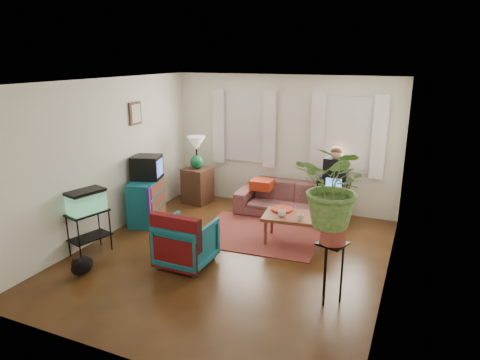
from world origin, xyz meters
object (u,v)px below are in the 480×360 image
at_px(side_table, 198,185).
at_px(plant_stand, 331,272).
at_px(sofa, 292,195).
at_px(armchair, 187,240).
at_px(aquarium_stand, 90,233).
at_px(dresser, 146,201).
at_px(coffee_table, 298,229).

height_order(side_table, plant_stand, plant_stand).
xyz_separation_m(sofa, armchair, (-0.82, -2.53, -0.04)).
relative_size(aquarium_stand, armchair, 0.90).
relative_size(side_table, aquarium_stand, 1.08).
bearing_deg(side_table, sofa, 1.64).
xyz_separation_m(sofa, dresser, (-2.35, -1.36, -0.02)).
bearing_deg(armchair, plant_stand, 176.32).
relative_size(side_table, coffee_table, 0.65).
relative_size(side_table, dresser, 0.83).
relative_size(side_table, plant_stand, 0.93).
bearing_deg(coffee_table, side_table, 148.99).
xyz_separation_m(dresser, armchair, (1.53, -1.17, -0.02)).
height_order(sofa, side_table, sofa).
bearing_deg(coffee_table, sofa, 104.62).
bearing_deg(dresser, side_table, 58.54).
height_order(armchair, coffee_table, armchair).
distance_m(sofa, aquarium_stand, 3.68).
relative_size(dresser, armchair, 1.18).
xyz_separation_m(armchair, coffee_table, (1.28, 1.36, -0.14)).
xyz_separation_m(coffee_table, plant_stand, (0.84, -1.52, 0.16)).
height_order(side_table, armchair, armchair).
bearing_deg(armchair, aquarium_stand, 11.06).
xyz_separation_m(dresser, coffee_table, (2.81, 0.19, -0.16)).
xyz_separation_m(sofa, side_table, (-2.01, -0.06, -0.05)).
bearing_deg(dresser, coffee_table, -12.84).
bearing_deg(plant_stand, coffee_table, 118.89).
height_order(side_table, aquarium_stand, side_table).
distance_m(dresser, armchair, 1.92).
relative_size(dresser, coffee_table, 0.78).
relative_size(aquarium_stand, coffee_table, 0.60).
bearing_deg(armchair, sofa, -107.58).
xyz_separation_m(aquarium_stand, coffee_table, (2.82, 1.65, -0.10)).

